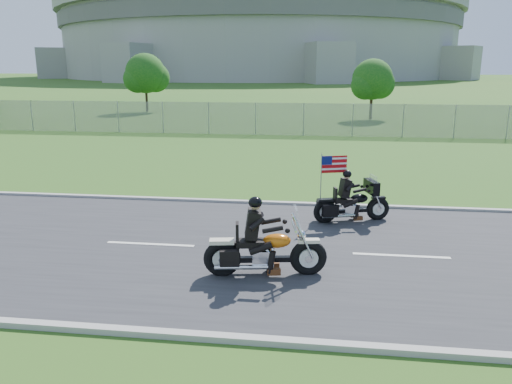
# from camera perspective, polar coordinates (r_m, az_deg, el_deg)

# --- Properties ---
(ground) EXTENTS (420.00, 420.00, 0.00)m
(ground) POSITION_cam_1_polar(r_m,az_deg,el_deg) (12.10, -2.92, -6.58)
(ground) COLOR #1E4C17
(ground) RESTS_ON ground
(road) EXTENTS (120.00, 8.00, 0.04)m
(road) POSITION_cam_1_polar(r_m,az_deg,el_deg) (12.10, -2.92, -6.49)
(road) COLOR #28282B
(road) RESTS_ON ground
(curb_north) EXTENTS (120.00, 0.18, 0.12)m
(curb_north) POSITION_cam_1_polar(r_m,az_deg,el_deg) (15.89, -0.33, -1.21)
(curb_north) COLOR #9E9B93
(curb_north) RESTS_ON ground
(curb_south) EXTENTS (120.00, 0.18, 0.12)m
(curb_south) POSITION_cam_1_polar(r_m,az_deg,el_deg) (8.51, -7.95, -15.95)
(curb_south) COLOR #9E9B93
(curb_south) RESTS_ON ground
(fence) EXTENTS (60.00, 0.03, 2.00)m
(fence) POSITION_cam_1_polar(r_m,az_deg,el_deg) (32.08, -5.43, 8.41)
(fence) COLOR gray
(fence) RESTS_ON ground
(stadium) EXTENTS (140.40, 140.40, 29.20)m
(stadium) POSITION_cam_1_polar(r_m,az_deg,el_deg) (182.80, 0.46, 17.97)
(stadium) COLOR #A3A099
(stadium) RESTS_ON ground
(tree_fence_near) EXTENTS (3.52, 3.28, 4.75)m
(tree_fence_near) POSITION_cam_1_polar(r_m,az_deg,el_deg) (41.36, 13.21, 12.19)
(tree_fence_near) COLOR #382316
(tree_fence_near) RESTS_ON ground
(tree_fence_mid) EXTENTS (3.96, 3.69, 5.30)m
(tree_fence_mid) POSITION_cam_1_polar(r_m,az_deg,el_deg) (47.92, -12.46, 12.88)
(tree_fence_mid) COLOR #382316
(tree_fence_mid) RESTS_ON ground
(motorcycle_lead) EXTENTS (2.59, 0.90, 1.75)m
(motorcycle_lead) POSITION_cam_1_polar(r_m,az_deg,el_deg) (10.45, 0.85, -6.81)
(motorcycle_lead) COLOR black
(motorcycle_lead) RESTS_ON ground
(motorcycle_follow) EXTENTS (2.18, 1.05, 1.87)m
(motorcycle_follow) POSITION_cam_1_polar(r_m,az_deg,el_deg) (14.22, 10.88, -1.40)
(motorcycle_follow) COLOR black
(motorcycle_follow) RESTS_ON ground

